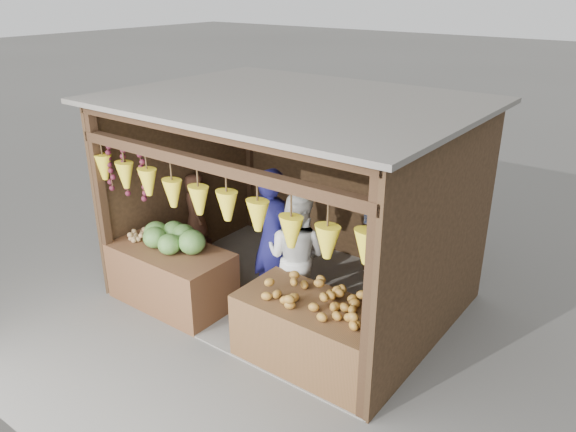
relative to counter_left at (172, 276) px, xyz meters
The scene contains 12 objects.
ground 1.62m from the counter_left, 43.42° to the left, with size 80.00×80.00×0.00m, color #514F49.
stall_structure 1.99m from the counter_left, 43.12° to the left, with size 4.30×3.30×2.66m.
back_shelf 3.26m from the counter_left, 47.17° to the left, with size 1.25×0.32×1.32m.
counter_left is the anchor object (origin of this frame).
counter_right 2.21m from the counter_left, ahead, with size 1.67×0.85×0.77m, color #4E361A.
stool 1.36m from the counter_left, 121.28° to the left, with size 0.29×0.29×0.28m, color black.
man_standing 1.44m from the counter_left, 34.43° to the left, with size 0.68×0.45×1.87m, color #14134A.
woman_standing 1.70m from the counter_left, 25.88° to the left, with size 0.81×0.63×1.66m, color white.
vendor_seated 1.40m from the counter_left, 121.28° to the left, with size 0.51×0.33×1.05m, color #522F20.
melon_pile 0.55m from the counter_left, 100.91° to the left, with size 1.00×0.50×0.32m, color #1B5316, non-canonical shape.
tanfruit_pile 0.72m from the counter_left, behind, with size 0.34×0.40×0.13m, color olive, non-canonical shape.
mango_pile 2.29m from the counter_left, ahead, with size 1.40×0.64×0.22m, color #B13A17, non-canonical shape.
Camera 1 is at (3.93, -5.31, 3.93)m, focal length 35.00 mm.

